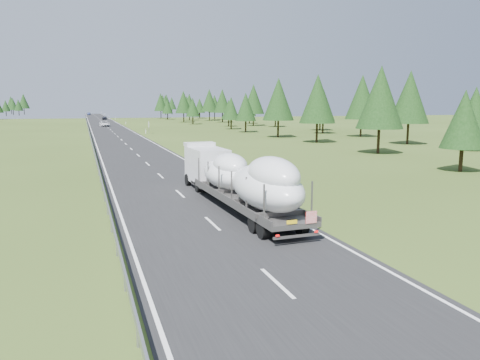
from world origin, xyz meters
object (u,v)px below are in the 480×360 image
object	(u,v)px
boat_truck	(238,177)
distant_car_dark	(105,118)
distant_van	(105,124)
distant_car_blue	(89,114)
highway_sign	(149,125)

from	to	relation	value
boat_truck	distant_car_dark	xyz separation A→B (m)	(-0.44, 173.81, -1.30)
distant_car_dark	distant_van	bearing A→B (deg)	-88.21
distant_car_dark	distant_car_blue	xyz separation A→B (m)	(-4.94, 89.17, -0.03)
distant_car_dark	distant_car_blue	world-z (taller)	distant_car_dark
highway_sign	boat_truck	bearing A→B (deg)	-93.53
distant_van	distant_car_dark	size ratio (longest dim) A/B	1.27
distant_car_blue	highway_sign	bearing A→B (deg)	-81.44
distant_van	distant_car_dark	xyz separation A→B (m)	(2.60, 60.06, -0.03)
boat_truck	distant_van	distance (m)	113.80
highway_sign	distant_van	bearing A→B (deg)	101.99
highway_sign	distant_car_dark	xyz separation A→B (m)	(-5.19, 96.77, -1.06)
distant_van	distant_car_blue	distance (m)	149.25
boat_truck	distant_van	world-z (taller)	boat_truck
highway_sign	distant_car_blue	world-z (taller)	highway_sign
distant_car_dark	distant_car_blue	bearing A→B (deg)	97.45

